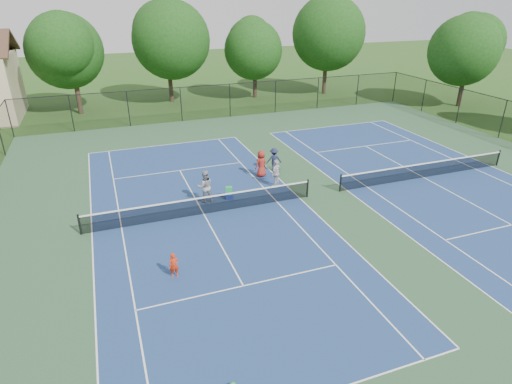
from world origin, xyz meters
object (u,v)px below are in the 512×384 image
object	(u,v)px
tree_back_a	(70,47)
bystander_a	(276,173)
tree_back_d	(328,30)
child_player	(174,265)
tree_back_c	(255,45)
instructor	(205,186)
ball_crate	(229,197)
ball_hopper	(229,191)
tree_side_e	(470,46)
bystander_b	(274,160)
bystander_c	(261,164)
tree_back_b	(166,35)

from	to	relation	value
tree_back_a	bystander_a	xyz separation A→B (m)	(10.87, -22.04, -5.20)
tree_back_d	child_player	world-z (taller)	tree_back_d
tree_back_c	child_player	xyz separation A→B (m)	(-14.39, -29.83, -4.94)
instructor	ball_crate	bearing A→B (deg)	177.60
ball_hopper	tree_back_c	bearing A→B (deg)	66.67
tree_side_e	tree_back_a	bearing A→B (deg)	164.48
bystander_a	bystander_b	distance (m)	2.50
ball_crate	ball_hopper	world-z (taller)	ball_hopper
tree_back_c	bystander_a	size ratio (longest dim) A/B	4.99
tree_back_c	bystander_a	distance (m)	24.56
bystander_b	bystander_c	world-z (taller)	bystander_c
tree_back_d	instructor	bearing A→B (deg)	-130.83
instructor	bystander_b	bearing A→B (deg)	-148.28
tree_back_d	tree_side_e	world-z (taller)	tree_back_d
instructor	tree_back_d	bearing A→B (deg)	-128.27
bystander_a	bystander_b	world-z (taller)	bystander_a
tree_side_e	ball_crate	xyz separation A→B (m)	(-28.23, -12.73, -5.66)
child_player	tree_back_d	bearing A→B (deg)	51.39
tree_back_a	tree_back_b	xyz separation A→B (m)	(9.00, 2.00, 0.56)
child_player	tree_back_b	bearing A→B (deg)	79.30
tree_back_d	ball_hopper	distance (m)	29.81
tree_back_c	tree_back_b	bearing A→B (deg)	173.66
tree_back_b	ball_crate	bearing A→B (deg)	-92.85
tree_back_a	tree_back_d	world-z (taller)	tree_back_d
tree_back_a	tree_back_d	size ratio (longest dim) A/B	0.88
tree_back_c	tree_back_d	world-z (taller)	tree_back_d
bystander_a	ball_hopper	size ratio (longest dim) A/B	3.93
tree_back_b	tree_back_c	world-z (taller)	tree_back_b
child_player	bystander_a	size ratio (longest dim) A/B	0.64
tree_back_b	child_player	world-z (taller)	tree_back_b
tree_side_e	instructor	distance (m)	32.49
ball_crate	tree_back_b	bearing A→B (deg)	87.15
tree_back_c	tree_side_e	distance (m)	21.10
tree_back_c	instructor	bearing A→B (deg)	-116.05
bystander_b	ball_hopper	xyz separation A→B (m)	(-3.94, -3.04, -0.24)
tree_side_e	tree_back_d	bearing A→B (deg)	135.00
instructor	child_player	bearing A→B (deg)	67.93
tree_back_b	tree_back_c	bearing A→B (deg)	-6.34
instructor	bystander_b	size ratio (longest dim) A/B	1.22
instructor	bystander_c	size ratio (longest dim) A/B	1.10
bystander_c	child_player	bearing A→B (deg)	29.58
tree_back_b	tree_side_e	size ratio (longest dim) A/B	1.13
tree_back_b	instructor	size ratio (longest dim) A/B	5.44
child_player	bystander_b	xyz separation A→B (m)	(8.10, 9.15, 0.22)
tree_side_e	tree_back_b	bearing A→B (deg)	156.04
instructor	ball_hopper	xyz separation A→B (m)	(1.31, -0.11, -0.41)
tree_back_b	instructor	world-z (taller)	tree_back_b
bystander_a	tree_back_b	bearing A→B (deg)	-123.84
tree_back_b	tree_side_e	distance (m)	29.56
tree_back_a	bystander_a	world-z (taller)	tree_back_a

